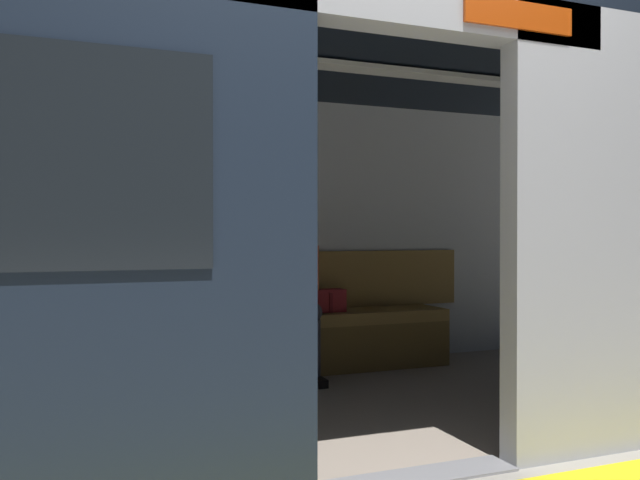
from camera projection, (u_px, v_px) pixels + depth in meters
The scene contains 7 objects.
ground_plane at pixel (414, 478), 2.77m from camera, with size 60.00×60.00×0.00m, color gray.
train_car at pixel (305, 161), 3.81m from camera, with size 6.40×2.64×2.19m.
bench_seat at pixel (265, 330), 4.75m from camera, with size 2.90×0.44×0.44m.
person_seated at pixel (286, 284), 4.75m from camera, with size 0.55×0.67×1.17m.
handbag at pixel (327, 301), 4.96m from camera, with size 0.26×0.15×0.17m.
book at pixel (226, 315), 4.66m from camera, with size 0.15×0.22×0.03m, color silver.
grab_pole_door at pixel (288, 234), 3.02m from camera, with size 0.04×0.04×2.05m, color silver.
Camera 1 is at (1.39, 2.42, 1.03)m, focal length 37.04 mm.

